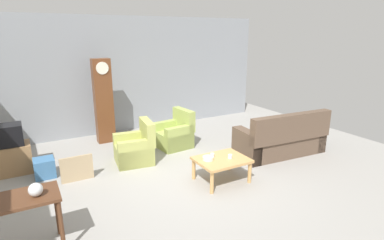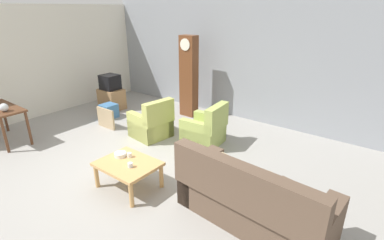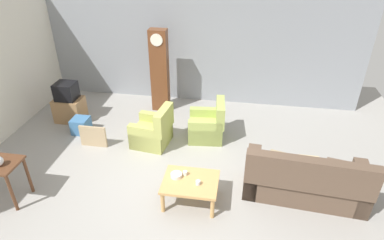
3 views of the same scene
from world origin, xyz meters
The scene contains 14 objects.
ground_plane centered at (0.00, 0.00, 0.00)m, with size 10.40×10.40×0.00m, color #999691.
garage_door_wall centered at (0.00, 3.60, 1.60)m, with size 8.40×0.16×3.20m, color gray.
couch_floral centered at (2.38, -0.07, 0.36)m, with size 2.16×1.04×1.04m.
armchair_olive_near centered at (-0.72, 1.16, 0.31)m, with size 0.88×0.86×0.92m.
armchair_olive_far centered at (0.45, 1.61, 0.31)m, with size 0.86×0.84×0.92m.
coffee_table_wood centered at (0.40, -0.50, 0.39)m, with size 0.96×0.76×0.46m.
grandfather_clock centered at (-0.95, 2.83, 1.08)m, with size 0.44×0.30×2.14m.
tv_stand_cabinet centered at (-3.06, 1.86, 0.30)m, with size 0.68×0.52×0.59m, color #997047.
tv_crt centered at (-3.06, 1.86, 0.80)m, with size 0.48×0.44×0.42m, color black.
framed_picture_leaning centered at (-2.01, 0.85, 0.25)m, with size 0.60×0.05×0.50m, color tan.
storage_box_blue centered at (-2.54, 1.35, 0.19)m, with size 0.38×0.38×0.37m, color teal.
cup_white_porcelain centered at (0.28, -0.36, 0.49)m, with size 0.08×0.08×0.08m, color white.
cup_blue_rimmed centered at (0.54, -0.57, 0.49)m, with size 0.08×0.08×0.08m, color silver.
bowl_white_stacked centered at (0.14, -0.43, 0.49)m, with size 0.20×0.20×0.07m, color white.
Camera 3 is at (1.13, -4.83, 4.22)m, focal length 30.90 mm.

